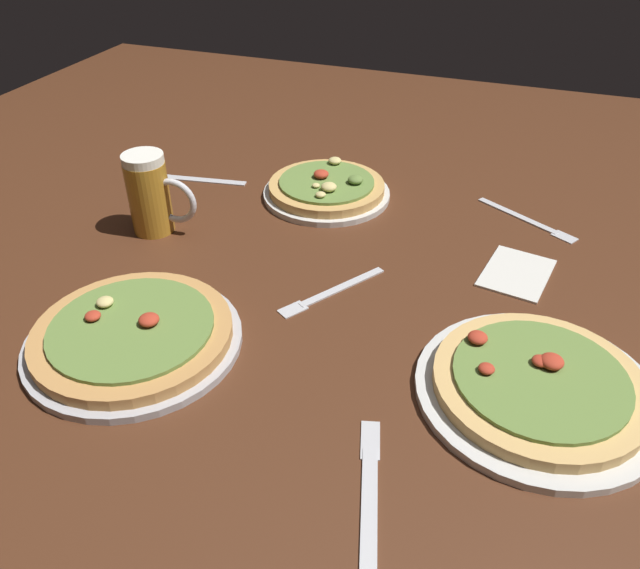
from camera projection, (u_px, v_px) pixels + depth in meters
The scene contains 10 objects.
ground_plane at pixel (320, 302), 1.02m from camera, with size 2.40×2.40×0.03m, color #4C2816.
pizza_plate_near at pixel (133, 335), 0.90m from camera, with size 0.31×0.31×0.05m.
pizza_plate_far at pixel (327, 189), 1.28m from camera, with size 0.26×0.26×0.05m.
pizza_plate_side at pixel (538, 386), 0.82m from camera, with size 0.32×0.32×0.05m.
beer_mug_dark at pixel (151, 194), 1.14m from camera, with size 0.13×0.08×0.15m.
napkin_folded at pixel (517, 272), 1.06m from camera, with size 0.10×0.14×0.01m, color silver.
fork_left at pixel (331, 291), 1.02m from camera, with size 0.13×0.18×0.01m.
knife_right at pixel (370, 491), 0.70m from camera, with size 0.08×0.21×0.01m.
fork_spare at pixel (528, 220), 1.21m from camera, with size 0.20×0.13×0.01m.
knife_spare at pixel (192, 179), 1.35m from camera, with size 0.24×0.06×0.01m.
Camera 1 is at (0.28, -0.77, 0.60)m, focal length 35.10 mm.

